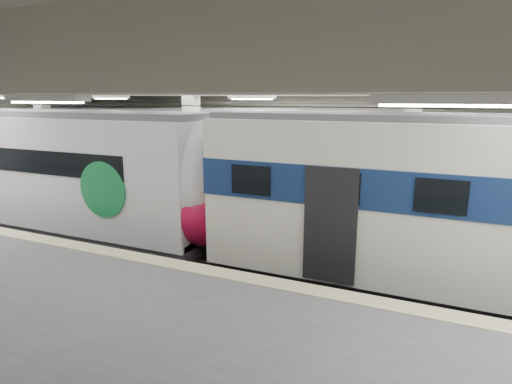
% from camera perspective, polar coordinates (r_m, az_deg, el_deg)
% --- Properties ---
extents(station_hall, '(36.00, 24.00, 5.75)m').
position_cam_1_polar(station_hall, '(11.27, -8.53, 3.66)').
color(station_hall, black).
rests_on(station_hall, ground).
extents(modern_emu, '(13.90, 2.87, 4.48)m').
position_cam_1_polar(modern_emu, '(16.41, -22.14, 1.98)').
color(modern_emu, silver).
rests_on(modern_emu, ground).
extents(older_rer, '(13.92, 3.07, 4.57)m').
position_cam_1_polar(older_rer, '(11.44, 28.74, -1.98)').
color(older_rer, silver).
rests_on(older_rer, ground).
extents(far_train, '(14.01, 3.39, 4.44)m').
position_cam_1_polar(far_train, '(21.02, -12.99, 5.01)').
color(far_train, silver).
rests_on(far_train, ground).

